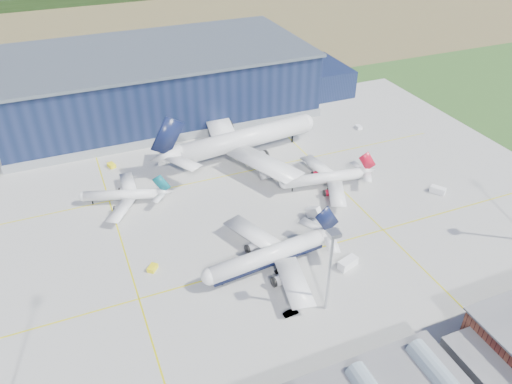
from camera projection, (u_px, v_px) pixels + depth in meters
name	position (u px, v px, depth m)	size (l,w,h in m)	color
ground	(240.00, 244.00, 137.39)	(600.00, 600.00, 0.00)	#254B1C
apron	(228.00, 223.00, 145.06)	(220.00, 160.00, 0.08)	gray
farmland	(111.00, 33.00, 306.44)	(600.00, 220.00, 0.01)	olive
hangar	(163.00, 84.00, 204.71)	(145.00, 62.00, 26.10)	#101B38
light_mast_center	(331.00, 259.00, 109.01)	(2.60, 2.60, 23.00)	silver
airliner_navy	(268.00, 249.00, 125.41)	(40.90, 40.01, 13.34)	white
airliner_red	(324.00, 173.00, 158.26)	(33.17, 32.44, 10.81)	white
airliner_widebody	(245.00, 129.00, 172.93)	(63.94, 62.55, 20.85)	white
airliner_regional	(120.00, 190.00, 151.18)	(28.73, 28.11, 9.37)	white
gse_tug_b	(153.00, 268.00, 128.31)	(1.90, 2.85, 1.24)	yellow
gse_van_a	(348.00, 263.00, 129.02)	(2.41, 5.52, 2.41)	white
gse_cart_a	(359.00, 127.00, 196.30)	(1.89, 2.84, 1.23)	white
gse_van_b	(438.00, 190.00, 157.90)	(2.13, 4.64, 2.13)	white
gse_tug_c	(111.00, 165.00, 171.48)	(1.97, 3.16, 1.38)	yellow
gse_cart_b	(208.00, 153.00, 178.87)	(1.79, 2.68, 1.16)	white
airstair	(313.00, 215.00, 146.28)	(1.86, 4.64, 2.97)	white
car_a	(488.00, 321.00, 113.71)	(1.32, 3.27, 1.11)	#99999E
car_b	(291.00, 313.00, 115.59)	(1.28, 3.68, 1.21)	#99999E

